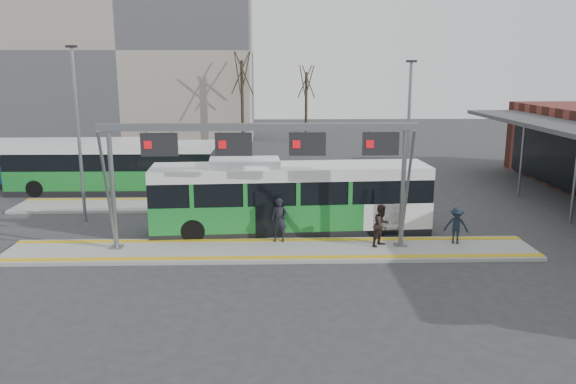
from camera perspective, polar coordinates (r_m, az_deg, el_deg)
name	(u,v)px	position (r m, az deg, el deg)	size (l,w,h in m)	color
ground	(271,252)	(23.61, -1.71, -6.11)	(120.00, 120.00, 0.00)	#2D2D30
platform_main	(271,250)	(23.59, -1.72, -5.94)	(22.00, 3.00, 0.15)	gray
platform_second	(200,205)	(31.54, -8.98, -1.29)	(20.00, 3.00, 0.15)	gray
tactile_main	(271,248)	(23.56, -1.72, -5.74)	(22.00, 2.65, 0.02)	gold
tactile_second	(202,198)	(32.63, -8.73, -0.65)	(20.00, 0.35, 0.02)	gold
gantry	(262,149)	(22.86, -2.66, 4.36)	(13.00, 1.68, 5.20)	slate
apartment_block	(132,50)	(60.05, -15.60, 13.77)	(24.50, 12.50, 18.40)	gray
hero_bus	(290,199)	(25.98, 0.20, -0.70)	(12.80, 3.43, 3.48)	black
bg_bus_green	(112,168)	(35.90, -17.40, 2.34)	(12.31, 2.69, 3.07)	black
bg_bus_blue	(80,163)	(38.90, -20.36, 2.81)	(11.46, 2.83, 2.97)	black
passenger_a	(279,220)	(24.25, -0.88, -2.87)	(0.70, 0.46, 1.91)	black
passenger_b	(382,225)	(24.00, 9.49, -3.35)	(0.87, 0.68, 1.80)	#2C201D
passenger_c	(456,225)	(25.08, 16.72, -3.28)	(1.02, 0.59, 1.58)	black
tree_left	(242,74)	(50.85, -4.71, 11.90)	(1.40, 1.40, 9.16)	#382B21
tree_mid	(306,82)	(56.80, 1.87, 11.08)	(1.40, 1.40, 7.94)	#382B21
tree_far	(79,86)	(57.42, -20.43, 10.03)	(1.40, 1.40, 7.55)	#382B21
lamp_west	(78,131)	(29.16, -20.53, 5.82)	(0.50, 0.25, 8.56)	slate
lamp_east	(408,135)	(29.34, 12.10, 5.72)	(0.50, 0.25, 7.89)	slate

